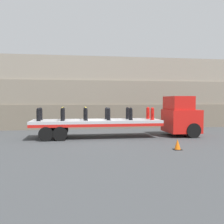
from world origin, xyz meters
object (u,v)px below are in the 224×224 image
(fire_hydrant_black_near_0, at_px, (38,115))
(fire_hydrant_black_near_2, at_px, (86,114))
(fire_hydrant_red_far_5, at_px, (148,113))
(fire_hydrant_black_far_0, at_px, (41,114))
(fire_hydrant_black_far_1, at_px, (63,114))
(fire_hydrant_black_far_2, at_px, (85,113))
(fire_hydrant_black_near_1, at_px, (62,114))
(fire_hydrant_black_far_4, at_px, (127,113))
(fire_hydrant_red_near_5, at_px, (152,114))
(fire_hydrant_black_far_3, at_px, (107,113))
(truck_cab, at_px, (181,116))
(traffic_cone, at_px, (177,145))
(flatbed_trailer, at_px, (89,123))
(fire_hydrant_black_near_3, at_px, (109,114))
(fire_hydrant_black_near_4, at_px, (131,114))

(fire_hydrant_black_near_0, distance_m, fire_hydrant_black_near_2, 3.17)
(fire_hydrant_black_near_2, bearing_deg, fire_hydrant_red_far_5, 12.98)
(fire_hydrant_black_far_0, bearing_deg, fire_hydrant_black_far_1, 0.00)
(fire_hydrant_black_near_2, xyz_separation_m, fire_hydrant_black_far_2, (0.00, 1.10, 0.00))
(fire_hydrant_black_near_1, height_order, fire_hydrant_red_far_5, same)
(fire_hydrant_black_far_4, height_order, fire_hydrant_red_near_5, same)
(fire_hydrant_black_near_0, height_order, fire_hydrant_black_far_3, same)
(truck_cab, height_order, fire_hydrant_black_far_2, truck_cab)
(traffic_cone, bearing_deg, fire_hydrant_red_far_5, 89.73)
(fire_hydrant_black_near_0, height_order, fire_hydrant_black_far_1, same)
(fire_hydrant_black_far_0, bearing_deg, fire_hydrant_black_near_0, -90.00)
(fire_hydrant_black_far_0, distance_m, fire_hydrant_black_far_4, 6.34)
(truck_cab, relative_size, fire_hydrant_black_far_4, 3.33)
(fire_hydrant_black_far_1, height_order, fire_hydrant_black_near_2, same)
(fire_hydrant_black_near_1, bearing_deg, fire_hydrant_black_far_4, 12.98)
(truck_cab, height_order, fire_hydrant_black_near_0, truck_cab)
(fire_hydrant_red_far_5, bearing_deg, fire_hydrant_black_near_0, -172.13)
(flatbed_trailer, relative_size, fire_hydrant_black_near_2, 10.20)
(fire_hydrant_black_near_0, distance_m, fire_hydrant_black_far_2, 3.35)
(fire_hydrant_black_near_3, height_order, fire_hydrant_red_near_5, same)
(fire_hydrant_black_near_0, bearing_deg, fire_hydrant_black_far_4, 9.81)
(truck_cab, relative_size, fire_hydrant_black_far_2, 3.33)
(flatbed_trailer, distance_m, fire_hydrant_black_near_3, 1.60)
(fire_hydrant_black_near_3, bearing_deg, fire_hydrant_red_far_5, 19.07)
(fire_hydrant_black_near_1, relative_size, fire_hydrant_red_far_5, 1.00)
(fire_hydrant_black_far_2, xyz_separation_m, fire_hydrant_red_near_5, (4.75, -1.10, 0.00))
(truck_cab, relative_size, fire_hydrant_black_near_1, 3.33)
(truck_cab, bearing_deg, fire_hydrant_black_far_2, 175.65)
(flatbed_trailer, distance_m, fire_hydrant_black_far_3, 1.60)
(fire_hydrant_black_near_1, relative_size, fire_hydrant_black_far_3, 1.00)
(fire_hydrant_black_far_4, xyz_separation_m, traffic_cone, (1.56, -5.65, -1.43))
(fire_hydrant_black_far_4, xyz_separation_m, fire_hydrant_red_near_5, (1.58, -1.10, 0.00))
(fire_hydrant_black_far_1, bearing_deg, fire_hydrant_black_near_0, -145.34)
(fire_hydrant_black_near_2, bearing_deg, fire_hydrant_black_far_0, 160.93)
(fire_hydrant_black_near_2, bearing_deg, truck_cab, 4.35)
(fire_hydrant_black_far_4, bearing_deg, fire_hydrant_black_far_0, 180.00)
(fire_hydrant_black_far_2, relative_size, traffic_cone, 1.55)
(fire_hydrant_red_near_5, bearing_deg, fire_hydrant_red_far_5, 90.00)
(fire_hydrant_black_far_4, bearing_deg, fire_hydrant_black_near_1, -167.02)
(fire_hydrant_black_far_0, relative_size, fire_hydrant_black_far_3, 1.00)
(fire_hydrant_black_far_1, height_order, fire_hydrant_black_far_3, same)
(fire_hydrant_black_far_4, bearing_deg, fire_hydrant_black_near_2, -160.93)
(fire_hydrant_black_near_4, bearing_deg, fire_hydrant_black_near_0, 180.00)
(flatbed_trailer, bearing_deg, fire_hydrant_black_near_0, -170.87)
(fire_hydrant_black_far_1, xyz_separation_m, fire_hydrant_black_far_4, (4.75, 0.00, 0.00))
(fire_hydrant_black_far_0, height_order, fire_hydrant_black_far_2, same)
(fire_hydrant_black_near_0, xyz_separation_m, fire_hydrant_black_near_3, (4.75, 0.00, 0.00))
(fire_hydrant_black_near_0, xyz_separation_m, fire_hydrant_black_near_4, (6.34, 0.00, 0.00))
(traffic_cone, bearing_deg, fire_hydrant_black_near_2, 136.09)
(truck_cab, relative_size, fire_hydrant_red_far_5, 3.33)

